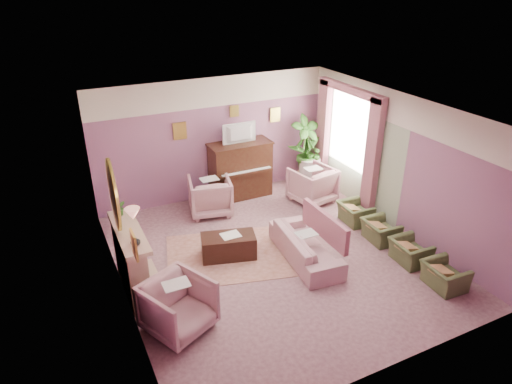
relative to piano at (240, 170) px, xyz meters
name	(u,v)px	position (x,y,z in m)	size (l,w,h in m)	color
floor	(275,257)	(-0.50, -2.68, -0.65)	(5.50, 6.00, 0.01)	gray
ceiling	(278,112)	(-0.50, -2.68, 2.15)	(5.50, 6.00, 0.01)	white
wall_back	(214,139)	(-0.50, 0.32, 0.75)	(5.50, 0.02, 2.80)	#774E7A
wall_front	(394,287)	(-0.50, -5.68, 0.75)	(5.50, 0.02, 2.80)	#774E7A
wall_left	(116,225)	(-3.25, -2.68, 0.75)	(0.02, 6.00, 2.80)	#774E7A
wall_right	(398,164)	(2.25, -2.68, 0.75)	(0.02, 6.00, 2.80)	#774E7A
picture_rail_band	(212,92)	(-0.50, 0.31, 1.82)	(5.50, 0.01, 0.65)	silver
stripe_panel	(356,158)	(2.23, -1.38, 0.42)	(0.01, 3.00, 2.15)	#A2B591
fireplace_surround	(131,262)	(-3.09, -2.48, -0.10)	(0.30, 1.40, 1.10)	#CDAD8B
fireplace_inset	(138,268)	(-2.99, -2.48, -0.25)	(0.18, 0.72, 0.68)	black
fire_ember	(142,276)	(-2.95, -2.48, -0.43)	(0.06, 0.54, 0.10)	#FC4F2E
mantel_shelf	(128,232)	(-3.06, -2.48, 0.47)	(0.40, 1.55, 0.07)	#CDAD8B
hearth	(146,285)	(-2.89, -2.48, -0.64)	(0.55, 1.50, 0.02)	#CDAD8B
mirror_frame	(114,195)	(-3.20, -2.48, 1.15)	(0.04, 0.72, 1.20)	gold
mirror_glass	(115,195)	(-3.17, -2.48, 1.15)	(0.01, 0.60, 1.06)	white
sconce_shade	(133,214)	(-3.12, -3.53, 1.33)	(0.20, 0.20, 0.16)	#E28C77
piano	(240,170)	(0.00, 0.00, 0.00)	(1.40, 0.60, 1.30)	#371D11
piano_keyshelf	(247,173)	(0.00, -0.35, 0.07)	(1.30, 0.12, 0.06)	#371D11
piano_keys	(247,171)	(0.00, -0.35, 0.11)	(1.20, 0.08, 0.02)	white
piano_top	(240,144)	(0.00, 0.00, 0.66)	(1.45, 0.65, 0.04)	#371D11
television	(241,132)	(0.00, -0.05, 0.95)	(0.80, 0.12, 0.48)	black
print_back_left	(180,131)	(-1.30, 0.28, 1.07)	(0.30, 0.03, 0.38)	gold
print_back_right	(275,115)	(1.05, 0.28, 1.13)	(0.26, 0.03, 0.34)	gold
print_back_mid	(234,111)	(0.00, 0.28, 1.35)	(0.22, 0.03, 0.26)	gold
print_left_wall	(134,245)	(-3.21, -3.88, 1.07)	(0.03, 0.28, 0.36)	gold
window_blind	(350,128)	(2.20, -1.13, 1.05)	(0.03, 1.40, 1.80)	silver
curtain_left	(372,159)	(2.12, -2.05, 0.65)	(0.16, 0.34, 2.60)	#975362
curtain_right	(323,134)	(2.12, -0.21, 0.65)	(0.16, 0.34, 2.60)	#975362
pelmet	(351,90)	(2.12, -1.13, 1.91)	(0.16, 2.20, 0.16)	#975362
mantel_plant	(121,208)	(-3.05, -1.93, 0.64)	(0.16, 0.16, 0.28)	#2E6A20
mantel_vase	(135,241)	(-3.05, -2.98, 0.58)	(0.16, 0.16, 0.16)	silver
area_rug	(234,255)	(-1.16, -2.27, -0.64)	(2.50, 1.80, 0.01)	#AF7565
coffee_table	(228,246)	(-1.27, -2.27, -0.43)	(1.00, 0.50, 0.45)	black
table_paper	(231,235)	(-1.22, -2.27, -0.20)	(0.35, 0.28, 0.01)	white
sofa	(306,241)	(-0.01, -2.95, -0.27)	(0.62, 1.86, 0.75)	#C59398
sofa_throw	(325,226)	(0.39, -2.95, -0.05)	(0.09, 1.41, 0.52)	#975362
floral_armchair_left	(210,194)	(-0.95, -0.48, -0.19)	(0.88, 0.88, 0.92)	#C59398
floral_armchair_right	(312,183)	(1.37, -0.98, -0.19)	(0.88, 0.88, 0.92)	#C59398
floral_armchair_front	(178,304)	(-2.68, -3.72, -0.19)	(0.88, 0.88, 0.92)	#C59398
olive_chair_a	(445,272)	(1.65, -4.71, -0.36)	(0.47, 0.67, 0.58)	#4C5932
olive_chair_b	(410,248)	(1.65, -3.89, -0.36)	(0.47, 0.67, 0.58)	#4C5932
olive_chair_c	(381,228)	(1.65, -3.07, -0.36)	(0.47, 0.67, 0.58)	#4C5932
olive_chair_d	(355,210)	(1.65, -2.25, -0.36)	(0.47, 0.67, 0.58)	#4C5932
side_table	(309,172)	(1.79, -0.20, -0.30)	(0.52, 0.52, 0.70)	silver
side_plant_big	(310,152)	(1.79, -0.20, 0.22)	(0.30, 0.30, 0.34)	#2E6A20
side_plant_small	(317,154)	(1.91, -0.30, 0.19)	(0.16, 0.16, 0.28)	#2E6A20
palm_pot	(304,178)	(1.69, -0.11, -0.48)	(0.34, 0.34, 0.34)	#A2714A
palm_plant	(305,144)	(1.69, -0.11, 0.41)	(0.76, 0.76, 1.44)	#2E6A20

